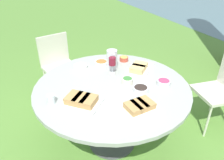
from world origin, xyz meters
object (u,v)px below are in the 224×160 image
at_px(chair_near_right, 58,62).
at_px(water_pitcher, 112,60).
at_px(chair_near_left, 223,86).
at_px(wine_glass, 112,62).
at_px(handbag, 169,84).
at_px(dining_table, 112,93).

height_order(chair_near_right, water_pitcher, water_pitcher).
bearing_deg(water_pitcher, chair_near_left, 64.69).
height_order(chair_near_left, wine_glass, wine_glass).
relative_size(water_pitcher, handbag, 0.59).
bearing_deg(handbag, wine_glass, -72.04).
height_order(dining_table, water_pitcher, water_pitcher).
relative_size(dining_table, handbag, 4.08).
relative_size(chair_near_left, wine_glass, 4.77).
relative_size(water_pitcher, wine_glass, 1.16).
xyz_separation_m(dining_table, water_pitcher, (-0.32, 0.15, 0.20)).
height_order(wine_glass, handbag, wine_glass).
relative_size(wine_glass, handbag, 0.51).
distance_m(chair_near_right, handbag, 1.69).
distance_m(dining_table, chair_near_left, 1.34).
distance_m(chair_near_left, wine_glass, 1.34).
relative_size(dining_table, chair_near_left, 1.69).
bearing_deg(dining_table, handbag, 115.19).
relative_size(chair_near_left, handbag, 2.42).
bearing_deg(handbag, dining_table, -64.81).
xyz_separation_m(chair_near_right, wine_glass, (1.03, 0.37, 0.37)).
distance_m(water_pitcher, wine_glass, 0.12).
xyz_separation_m(wine_glass, handbag, (-0.37, 1.14, -0.76)).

